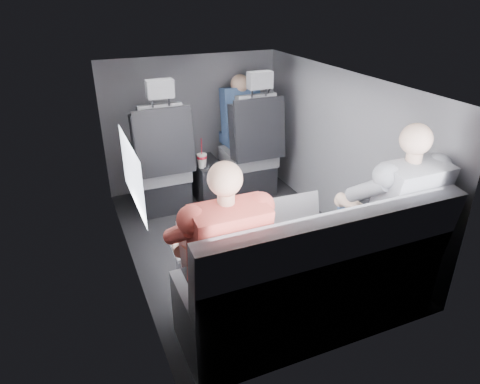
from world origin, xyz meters
name	(u,v)px	position (x,y,z in m)	size (l,w,h in m)	color
floor	(242,242)	(0.00, 0.00, 0.00)	(2.60, 2.60, 0.00)	black
ceiling	(243,80)	(0.00, 0.00, 1.35)	(2.60, 2.60, 0.00)	#B2B2AD
panel_left	(125,187)	(-0.90, 0.00, 0.68)	(0.02, 2.60, 1.35)	#56565B
panel_right	(340,152)	(0.90, 0.00, 0.68)	(0.02, 2.60, 1.35)	#56565B
panel_front	(193,123)	(0.00, 1.30, 0.68)	(1.80, 0.02, 1.35)	#56565B
panel_back	(341,256)	(0.00, -1.30, 0.68)	(1.80, 0.02, 1.35)	#56565B
side_window	(132,173)	(-0.88, -0.30, 0.90)	(0.02, 0.75, 0.42)	white
seatbelt	(259,122)	(0.45, 0.67, 0.80)	(0.05, 0.01, 0.65)	black
front_seat_left	(162,170)	(-0.45, 0.84, 0.40)	(0.52, 0.58, 1.26)	black
front_seat_right	(251,157)	(0.45, 0.84, 0.40)	(0.52, 0.58, 1.26)	black
center_console	(207,180)	(0.00, 0.88, 0.20)	(0.24, 0.48, 0.41)	black
rear_bench	(312,286)	(0.00, -1.06, 0.31)	(1.60, 0.57, 0.92)	slate
soda_cup	(202,160)	(-0.08, 0.76, 0.47)	(0.10, 0.10, 0.29)	white
laptop_white	(205,242)	(-0.59, -0.83, 0.64)	(0.36, 0.34, 0.26)	silver
laptop_silver	(285,218)	(-0.03, -0.76, 0.63)	(0.35, 0.32, 0.25)	#B2B2B7
laptop_black	(379,201)	(0.66, -0.80, 0.63)	(0.38, 0.36, 0.24)	black
passenger_rear_left	(220,255)	(-0.55, -0.97, 0.62)	(0.49, 0.61, 1.21)	#2D2D32
passenger_rear_right	(390,212)	(0.61, -0.97, 0.64)	(0.52, 0.64, 1.26)	navy
passenger_front_right	(240,117)	(0.44, 1.10, 0.74)	(0.38, 0.38, 0.73)	navy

